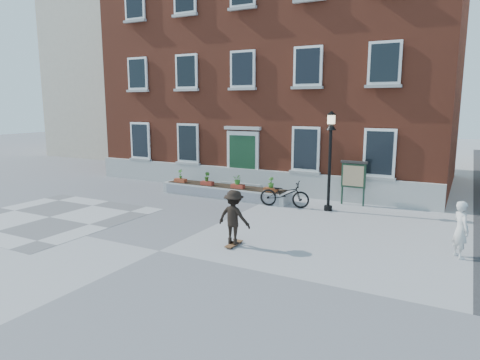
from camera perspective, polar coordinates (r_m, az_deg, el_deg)
The scene contains 10 objects.
ground at distance 12.73m, azimuth -10.72°, elevation -9.27°, with size 100.00×100.00×0.00m, color #969698.
checker_patch at distance 17.59m, azimuth -24.04°, elevation -4.55°, with size 6.00×6.00×0.01m, color #5C5C5F.
distant_building at distance 39.00m, azimuth -13.24°, elevation 13.23°, with size 10.00×12.00×13.00m, color beige.
bicycle at distance 17.66m, azimuth 5.95°, elevation -1.87°, with size 0.72×2.06×1.08m, color black.
bystander at distance 13.23m, azimuth 27.35°, elevation -5.89°, with size 0.58×0.38×1.60m, color silver.
brick_building at distance 25.27m, azimuth 5.95°, elevation 14.84°, with size 18.40×10.85×12.60m.
planter_assembly at distance 19.46m, azimuth -2.01°, elevation -1.41°, with size 6.20×1.12×1.15m.
lamp_post at distance 17.01m, azimuth 11.94°, elevation 4.32°, with size 0.40×0.40×3.93m.
notice_board at distance 18.36m, azimuth 14.90°, elevation 0.59°, with size 1.10×0.16×1.87m.
skateboarder at distance 12.70m, azimuth -0.83°, elevation -4.97°, with size 1.08×0.78×1.70m.
Camera 1 is at (7.66, -9.28, 4.18)m, focal length 32.00 mm.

